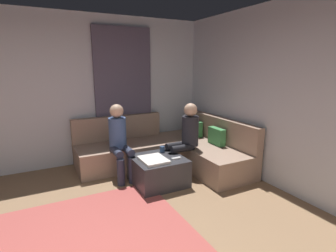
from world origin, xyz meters
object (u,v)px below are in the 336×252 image
Objects in this scene: game_remote at (176,158)px; person_on_couch_back at (185,136)px; ottoman at (158,171)px; person_on_couch_side at (120,139)px; sectional_couch at (169,150)px; coffee_mug at (162,149)px.

person_on_couch_back is (-0.34, 0.36, 0.23)m from game_remote.
person_on_couch_side is at bearing -138.75° from ottoman.
game_remote is 0.98m from person_on_couch_side.
game_remote is at bearing 50.71° from ottoman.
ottoman is (0.65, -0.53, -0.07)m from sectional_couch.
person_on_couch_side is (-0.69, -0.66, 0.23)m from game_remote.
coffee_mug is 0.08× the size of person_on_couch_side.
ottoman is 5.07× the size of game_remote.
person_on_couch_side is (-0.51, -0.44, 0.45)m from ottoman.
game_remote is 0.55m from person_on_couch_back.
person_on_couch_back is at bearing 133.75° from game_remote.
person_on_couch_back is at bearing 105.87° from ottoman.
sectional_couch is 0.62m from person_on_couch_back.
game_remote is (0.83, -0.31, 0.15)m from sectional_couch.
game_remote is at bearing 5.71° from coffee_mug.
coffee_mug is at bearing -174.29° from game_remote.
person_on_couch_back is (-0.16, 0.58, 0.45)m from ottoman.
person_on_couch_side reaches higher than game_remote.
ottoman is 0.38m from coffee_mug.
person_on_couch_side reaches higher than ottoman.
person_on_couch_side is at bearing -114.61° from coffee_mug.
coffee_mug reaches higher than game_remote.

